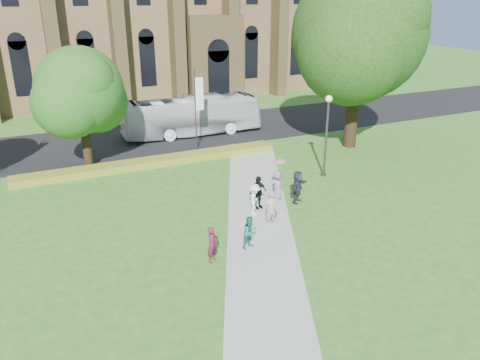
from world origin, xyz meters
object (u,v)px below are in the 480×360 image
pedestrian_0 (212,244)px  large_tree (359,33)px  streetlamp (327,126)px  tour_coach (192,116)px

pedestrian_0 → large_tree: bearing=1.3°
streetlamp → tour_coach: size_ratio=0.46×
tour_coach → pedestrian_0: bearing=164.8°
streetlamp → tour_coach: 13.53m
tour_coach → large_tree: bearing=-127.2°
pedestrian_0 → tour_coach: bearing=39.0°
streetlamp → tour_coach: streetlamp is taller
large_tree → streetlamp: bearing=-140.7°
large_tree → pedestrian_0: 20.91m
large_tree → pedestrian_0: bearing=-145.1°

